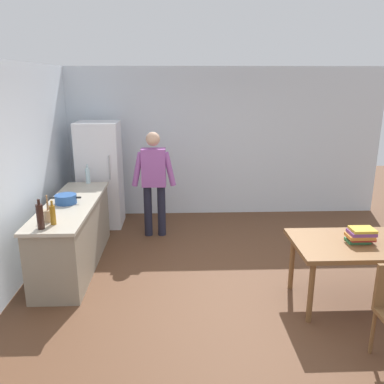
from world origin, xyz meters
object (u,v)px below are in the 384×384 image
(book_stack, at_px, (361,235))
(bottle_water_clear, at_px, (88,175))
(refrigerator, at_px, (100,175))
(utensil_jar, at_px, (47,215))
(person, at_px, (154,177))
(dining_table, at_px, (356,249))
(bottle_wine_dark, at_px, (40,216))
(cooking_pot, at_px, (66,199))
(bottle_oil_amber, at_px, (53,215))

(book_stack, bearing_deg, bottle_water_clear, 147.85)
(refrigerator, bearing_deg, utensil_jar, -94.48)
(person, bearing_deg, dining_table, -42.41)
(person, xyz_separation_m, bottle_water_clear, (-1.03, -0.01, 0.05))
(bottle_water_clear, height_order, bottle_wine_dark, bottle_wine_dark)
(refrigerator, distance_m, dining_table, 4.27)
(cooking_pot, relative_size, bottle_wine_dark, 1.18)
(refrigerator, height_order, bottle_oil_amber, refrigerator)
(dining_table, relative_size, bottle_wine_dark, 4.12)
(utensil_jar, height_order, bottle_water_clear, utensil_jar)
(person, xyz_separation_m, bottle_wine_dark, (-1.13, -1.99, 0.07))
(cooking_pot, distance_m, bottle_wine_dark, 0.93)
(bottle_oil_amber, bearing_deg, book_stack, -5.07)
(utensil_jar, bearing_deg, bottle_water_clear, 86.82)
(book_stack, bearing_deg, cooking_pot, 162.62)
(bottle_wine_dark, xyz_separation_m, bottle_oil_amber, (0.09, 0.14, -0.03))
(bottle_water_clear, bearing_deg, person, 0.83)
(bottle_water_clear, distance_m, book_stack, 4.03)
(cooking_pot, bearing_deg, utensil_jar, -92.45)
(cooking_pot, relative_size, bottle_oil_amber, 1.43)
(cooking_pot, xyz_separation_m, utensil_jar, (-0.03, -0.69, 0.02))
(bottle_water_clear, bearing_deg, bottle_oil_amber, -90.02)
(utensil_jar, distance_m, bottle_wine_dark, 0.24)
(book_stack, bearing_deg, utensil_jar, 173.56)
(person, distance_m, bottle_wine_dark, 2.29)
(bottle_oil_amber, bearing_deg, utensil_jar, 135.82)
(person, height_order, bottle_water_clear, person)
(bottle_oil_amber, relative_size, book_stack, 0.92)
(refrigerator, relative_size, bottle_wine_dark, 5.29)
(person, height_order, bottle_oil_amber, person)
(cooking_pot, relative_size, bottle_water_clear, 1.33)
(cooking_pot, bearing_deg, bottle_water_clear, 86.35)
(refrigerator, relative_size, dining_table, 1.29)
(refrigerator, relative_size, bottle_oil_amber, 6.43)
(bottle_wine_dark, bearing_deg, person, 60.47)
(person, bearing_deg, bottle_oil_amber, -119.16)
(bottle_wine_dark, distance_m, book_stack, 3.51)
(refrigerator, relative_size, cooking_pot, 4.50)
(refrigerator, relative_size, bottle_water_clear, 6.00)
(refrigerator, xyz_separation_m, cooking_pot, (-0.15, -1.62, 0.06))
(cooking_pot, xyz_separation_m, book_stack, (3.48, -1.09, -0.12))
(bottle_water_clear, xyz_separation_m, book_stack, (3.41, -2.14, -0.19))
(person, xyz_separation_m, bottle_oil_amber, (-1.04, -1.86, 0.04))
(dining_table, distance_m, cooking_pot, 3.63)
(bottle_oil_amber, height_order, book_stack, bottle_oil_amber)
(person, distance_m, dining_table, 3.20)
(dining_table, height_order, bottle_wine_dark, bottle_wine_dark)
(person, distance_m, bottle_oil_amber, 2.12)
(bottle_water_clear, height_order, bottle_oil_amber, bottle_water_clear)
(utensil_jar, height_order, bottle_oil_amber, utensil_jar)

